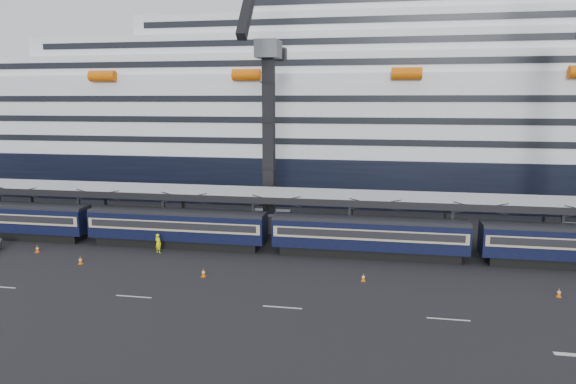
# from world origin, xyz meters

# --- Properties ---
(ground) EXTENTS (260.00, 260.00, 0.00)m
(ground) POSITION_xyz_m (0.00, 0.00, 0.00)
(ground) COLOR black
(ground) RESTS_ON ground
(train) EXTENTS (133.05, 3.00, 4.05)m
(train) POSITION_xyz_m (-4.65, 10.00, 2.20)
(train) COLOR black
(train) RESTS_ON ground
(canopy) EXTENTS (130.00, 6.25, 5.53)m
(canopy) POSITION_xyz_m (0.00, 14.00, 5.25)
(canopy) COLOR #A1A4A9
(canopy) RESTS_ON ground
(cruise_ship) EXTENTS (214.09, 28.84, 34.00)m
(cruise_ship) POSITION_xyz_m (-1.08, 45.99, 12.34)
(cruise_ship) COLOR black
(cruise_ship) RESTS_ON ground
(crane_dark_near) EXTENTS (4.50, 17.75, 35.08)m
(crane_dark_near) POSITION_xyz_m (-20.00, 18.59, 11.93)
(crane_dark_near) COLOR #515459
(crane_dark_near) RESTS_ON ground
(worker) EXTENTS (0.85, 0.72, 1.98)m
(worker) POSITION_xyz_m (-29.07, 7.50, 0.99)
(worker) COLOR #F1FF0D
(worker) RESTS_ON ground
(traffic_cone_a) EXTENTS (0.40, 0.40, 0.80)m
(traffic_cone_a) POSITION_xyz_m (-41.29, 5.41, 0.40)
(traffic_cone_a) COLOR #E36007
(traffic_cone_a) RESTS_ON ground
(traffic_cone_b) EXTENTS (0.40, 0.40, 0.80)m
(traffic_cone_b) POSITION_xyz_m (-34.79, 2.73, 0.39)
(traffic_cone_b) COLOR #E36007
(traffic_cone_b) RESTS_ON ground
(traffic_cone_c) EXTENTS (0.40, 0.40, 0.80)m
(traffic_cone_c) POSITION_xyz_m (-22.13, 1.43, 0.39)
(traffic_cone_c) COLOR #E36007
(traffic_cone_c) RESTS_ON ground
(traffic_cone_d) EXTENTS (0.36, 0.36, 0.73)m
(traffic_cone_d) POSITION_xyz_m (-8.23, 2.78, 0.36)
(traffic_cone_d) COLOR #E36007
(traffic_cone_d) RESTS_ON ground
(traffic_cone_e) EXTENTS (0.37, 0.37, 0.75)m
(traffic_cone_e) POSITION_xyz_m (7.11, 1.92, 0.37)
(traffic_cone_e) COLOR #E36007
(traffic_cone_e) RESTS_ON ground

